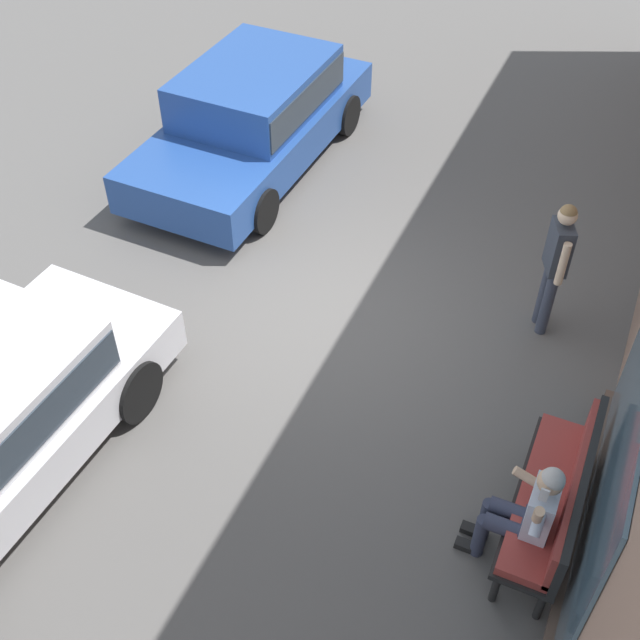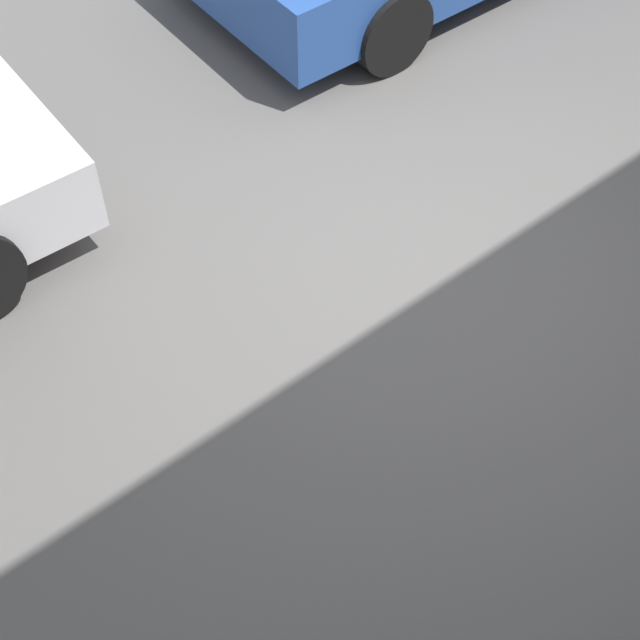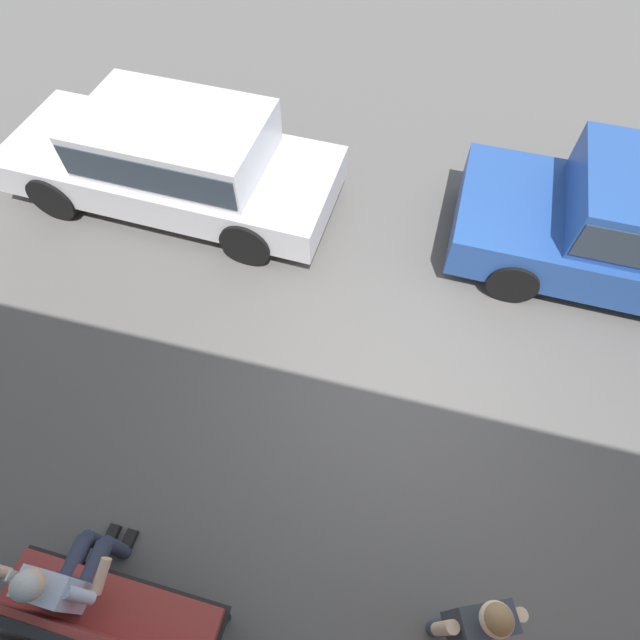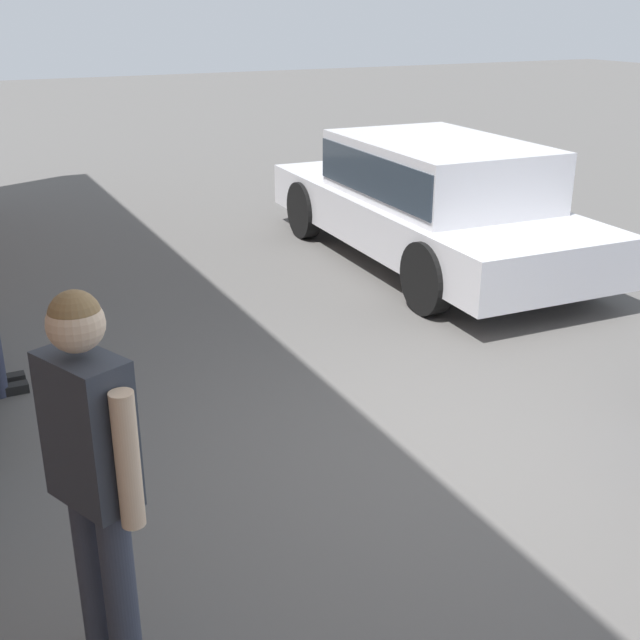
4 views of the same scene
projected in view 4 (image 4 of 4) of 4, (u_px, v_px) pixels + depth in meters
ground_plane at (445, 465)px, 4.95m from camera, size 60.00×60.00×0.00m
parked_car_mid at (431, 195)px, 8.58m from camera, size 4.67×2.01×1.35m
pedestrian_standing at (93, 467)px, 3.03m from camera, size 0.51×0.33×1.73m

